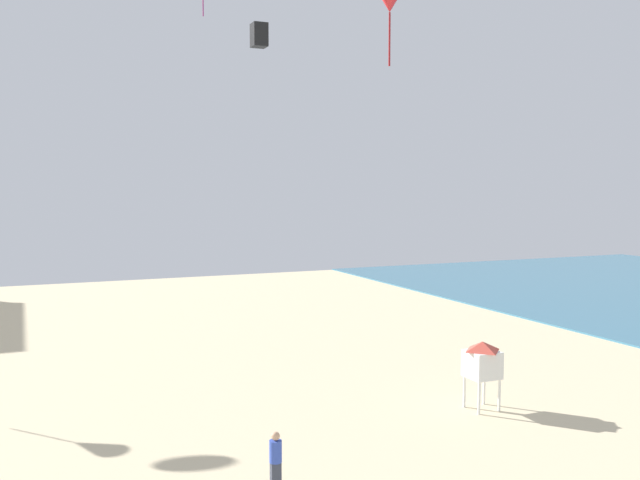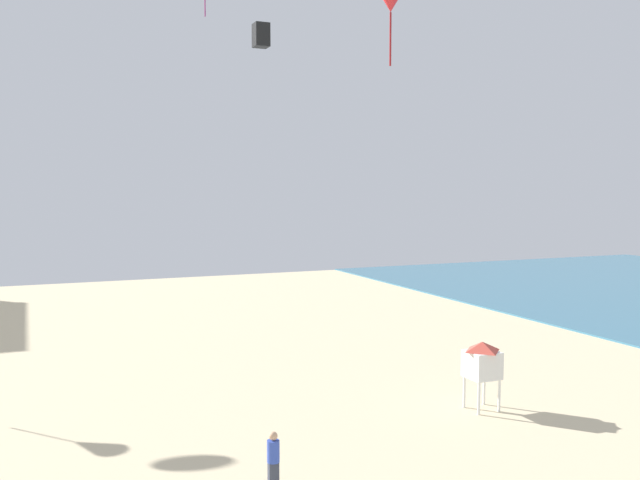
{
  "view_description": "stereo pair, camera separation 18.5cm",
  "coord_description": "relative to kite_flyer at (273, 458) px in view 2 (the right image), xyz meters",
  "views": [
    {
      "loc": [
        -4.11,
        -3.17,
        8.12
      ],
      "look_at": [
        6.68,
        21.51,
        6.16
      ],
      "focal_mm": 38.46,
      "sensor_mm": 36.0,
      "label": 1
    },
    {
      "loc": [
        -3.94,
        -3.25,
        8.12
      ],
      "look_at": [
        6.68,
        21.51,
        6.16
      ],
      "focal_mm": 38.46,
      "sensor_mm": 36.0,
      "label": 2
    }
  ],
  "objects": [
    {
      "name": "lifeguard_stand",
      "position": [
        9.38,
        3.47,
        0.92
      ],
      "size": [
        1.1,
        1.1,
        2.55
      ],
      "rotation": [
        0.0,
        0.0,
        -0.28
      ],
      "color": "white",
      "rests_on": "ground"
    },
    {
      "name": "kite_black_box",
      "position": [
        8.09,
        25.18,
        17.02
      ],
      "size": [
        0.94,
        0.94,
        1.48
      ],
      "color": "black"
    },
    {
      "name": "kite_flyer",
      "position": [
        0.0,
        0.0,
        0.0
      ],
      "size": [
        0.34,
        0.34,
        1.64
      ],
      "rotation": [
        0.0,
        0.0,
        3.12
      ],
      "color": "#383D4C",
      "rests_on": "ground"
    }
  ]
}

